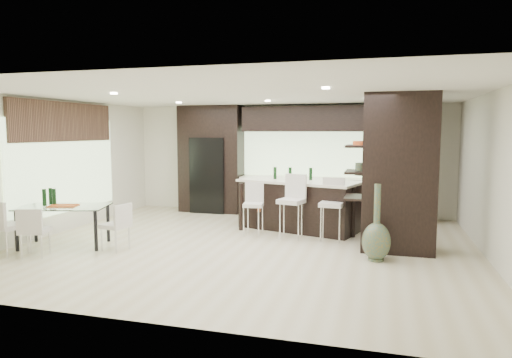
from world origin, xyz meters
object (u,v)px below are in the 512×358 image
(floor_vase, at_px, (377,222))
(chair_end, at_px, (115,229))
(stool_mid, at_px, (291,213))
(stool_right, at_px, (331,216))
(chair_near, at_px, (35,234))
(dining_table, at_px, (64,226))
(chair_far, at_px, (10,230))
(bench, at_px, (285,216))
(stool_left, at_px, (253,214))
(kitchen_island, at_px, (299,205))

(floor_vase, height_order, chair_end, floor_vase)
(stool_mid, bearing_deg, stool_right, 15.06)
(chair_near, bearing_deg, dining_table, 72.63)
(dining_table, distance_m, chair_far, 0.88)
(bench, relative_size, dining_table, 0.82)
(dining_table, bearing_deg, chair_near, -106.45)
(stool_right, relative_size, chair_far, 1.12)
(chair_end, bearing_deg, bench, -31.50)
(floor_vase, distance_m, dining_table, 5.44)
(stool_left, xyz_separation_m, floor_vase, (2.38, -1.17, 0.19))
(bench, xyz_separation_m, dining_table, (-3.49, -2.65, 0.12))
(stool_right, relative_size, floor_vase, 0.78)
(stool_left, distance_m, stool_right, 1.54)
(kitchen_island, bearing_deg, floor_vase, -34.77)
(chair_near, relative_size, chair_far, 0.89)
(floor_vase, bearing_deg, stool_mid, 144.76)
(stool_mid, height_order, chair_near, stool_mid)
(dining_table, xyz_separation_m, chair_far, (-0.47, -0.74, 0.06))
(kitchen_island, height_order, chair_end, kitchen_island)
(kitchen_island, height_order, chair_near, kitchen_island)
(kitchen_island, height_order, dining_table, kitchen_island)
(kitchen_island, distance_m, chair_near, 5.01)
(chair_far, relative_size, chair_end, 1.13)
(stool_left, xyz_separation_m, stool_mid, (0.77, -0.03, 0.07))
(floor_vase, height_order, dining_table, floor_vase)
(stool_mid, relative_size, chair_near, 1.31)
(bench, bearing_deg, stool_mid, -89.09)
(dining_table, bearing_deg, chair_end, -16.45)
(bench, distance_m, chair_far, 5.21)
(stool_left, distance_m, bench, 1.04)
(floor_vase, height_order, chair_far, floor_vase)
(kitchen_island, relative_size, chair_end, 3.31)
(stool_right, xyz_separation_m, bench, (-1.08, 0.94, -0.24))
(stool_left, bearing_deg, kitchen_island, 39.09)
(stool_right, height_order, floor_vase, floor_vase)
(floor_vase, bearing_deg, kitchen_island, 128.89)
(kitchen_island, relative_size, floor_vase, 2.03)
(stool_mid, distance_m, chair_far, 4.92)
(floor_vase, xyz_separation_m, dining_table, (-5.41, -0.56, -0.25))
(chair_end, bearing_deg, stool_right, -52.92)
(dining_table, relative_size, chair_far, 1.76)
(chair_far, bearing_deg, stool_right, 40.18)
(bench, height_order, floor_vase, floor_vase)
(stool_left, bearing_deg, dining_table, -158.16)
(chair_far, bearing_deg, stool_left, 49.49)
(dining_table, bearing_deg, stool_mid, 7.67)
(stool_right, height_order, bench, stool_right)
(chair_end, bearing_deg, chair_far, 127.20)
(floor_vase, xyz_separation_m, chair_far, (-5.88, -1.30, -0.19))
(stool_mid, distance_m, dining_table, 4.16)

